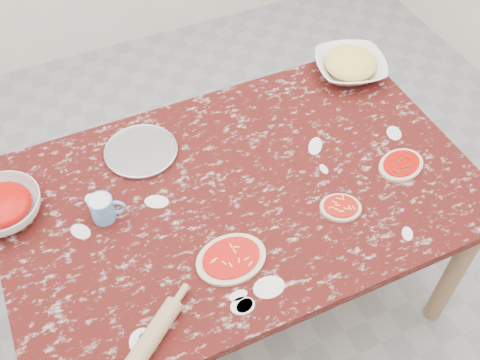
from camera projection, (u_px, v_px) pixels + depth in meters
name	position (u px, v px, depth m)	size (l,w,h in m)	color
ground	(240.00, 296.00, 2.48)	(4.00, 4.00, 0.00)	gray
worktable	(240.00, 204.00, 1.97)	(1.60, 1.00, 0.75)	#3C0E0C
pizza_tray	(141.00, 152.00, 2.01)	(0.26, 0.26, 0.01)	#B2B2B7
sauce_bowl	(3.00, 208.00, 1.81)	(0.25, 0.25, 0.08)	white
cheese_bowl	(350.00, 67.00, 2.27)	(0.28, 0.28, 0.07)	white
flour_mug	(103.00, 208.00, 1.80)	(0.11, 0.08, 0.09)	#5F9FDD
pizza_left	(231.00, 259.00, 1.72)	(0.23, 0.18, 0.02)	beige
pizza_mid	(341.00, 208.00, 1.85)	(0.17, 0.16, 0.02)	beige
pizza_right	(401.00, 165.00, 1.97)	(0.20, 0.17, 0.02)	beige
rolling_pin	(149.00, 342.00, 1.53)	(0.05, 0.05, 0.27)	tan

